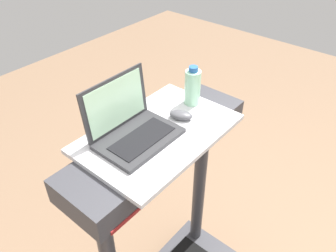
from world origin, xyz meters
TOP-DOWN VIEW (x-y plane):
  - desk_board at (0.00, 0.70)m, footprint 0.65×0.42m
  - laptop at (-0.09, 0.76)m, footprint 0.32×0.24m
  - computer_mouse at (0.13, 0.69)m, footprint 0.09×0.12m
  - water_bottle at (0.26, 0.72)m, footprint 0.07×0.07m

SIDE VIEW (x-z plane):
  - desk_board at x=0.00m, z-range 1.19..1.21m
  - computer_mouse at x=0.13m, z-range 1.21..1.24m
  - laptop at x=-0.09m, z-range 1.14..1.37m
  - water_bottle at x=0.26m, z-range 1.20..1.38m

